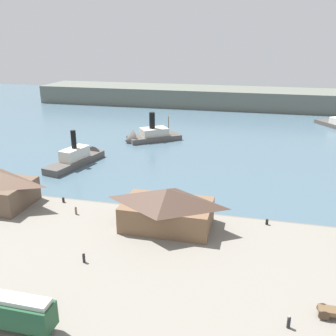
{
  "coord_description": "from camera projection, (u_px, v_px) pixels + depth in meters",
  "views": [
    {
      "loc": [
        12.11,
        -62.36,
        30.3
      ],
      "look_at": [
        -6.95,
        15.52,
        2.0
      ],
      "focal_mm": 40.01,
      "sensor_mm": 36.0,
      "label": 1
    }
  ],
  "objects": [
    {
      "name": "mooring_post_west",
      "position": [
        63.0,
        200.0,
        69.29
      ],
      "size": [
        0.44,
        0.44,
        0.9
      ],
      "primitive_type": "cylinder",
      "color": "black",
      "rests_on": "quay_promenade"
    },
    {
      "name": "street_tram",
      "position": [
        4.0,
        309.0,
        38.71
      ],
      "size": [
        10.9,
        2.6,
        4.16
      ],
      "color": "#1E4C2D",
      "rests_on": "quay_promenade"
    },
    {
      "name": "pedestrian_near_east_shed",
      "position": [
        76.0,
        211.0,
        64.55
      ],
      "size": [
        0.37,
        0.37,
        1.51
      ],
      "color": "#6B5B4C",
      "rests_on": "quay_promenade"
    },
    {
      "name": "ferry_shed_west_terminal",
      "position": [
        167.0,
        208.0,
        59.51
      ],
      "size": [
        14.36,
        8.91,
        6.59
      ],
      "color": "brown",
      "rests_on": "quay_promenade"
    },
    {
      "name": "mooring_post_center_west",
      "position": [
        267.0,
        222.0,
        61.05
      ],
      "size": [
        0.44,
        0.44,
        0.9
      ],
      "primitive_type": "cylinder",
      "color": "black",
      "rests_on": "quay_promenade"
    },
    {
      "name": "ground_plane",
      "position": [
        184.0,
        208.0,
        69.92
      ],
      "size": [
        320.0,
        320.0,
        0.0
      ],
      "primitive_type": "plane",
      "color": "#476070"
    },
    {
      "name": "pedestrian_near_west_shed",
      "position": [
        84.0,
        258.0,
        50.77
      ],
      "size": [
        0.38,
        0.38,
        1.53
      ],
      "color": "#232328",
      "rests_on": "quay_promenade"
    },
    {
      "name": "pedestrian_at_waters_edge",
      "position": [
        289.0,
        322.0,
        39.33
      ],
      "size": [
        0.38,
        0.38,
        1.52
      ],
      "color": "#232328",
      "rests_on": "quay_promenade"
    },
    {
      "name": "quay_promenade",
      "position": [
        152.0,
        273.0,
        49.57
      ],
      "size": [
        110.0,
        36.0,
        1.2
      ],
      "primitive_type": "cube",
      "color": "gray",
      "rests_on": "ground"
    },
    {
      "name": "ferry_outer_harbor",
      "position": [
        80.0,
        157.0,
        94.04
      ],
      "size": [
        8.65,
        20.34,
        10.08
      ],
      "color": "#514C47",
      "rests_on": "ground"
    },
    {
      "name": "ferry_approaching_east",
      "position": [
        148.0,
        136.0,
        114.16
      ],
      "size": [
        17.65,
        15.3,
        10.85
      ],
      "color": "#514C47",
      "rests_on": "ground"
    },
    {
      "name": "far_headland",
      "position": [
        232.0,
        98.0,
        169.35
      ],
      "size": [
        180.0,
        24.0,
        8.0
      ],
      "primitive_type": "cube",
      "color": "#60665B",
      "rests_on": "ground"
    },
    {
      "name": "seawall_edge",
      "position": [
        180.0,
        214.0,
        66.46
      ],
      "size": [
        110.0,
        0.8,
        1.0
      ],
      "primitive_type": "cube",
      "color": "#666159",
      "rests_on": "ground"
    }
  ]
}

